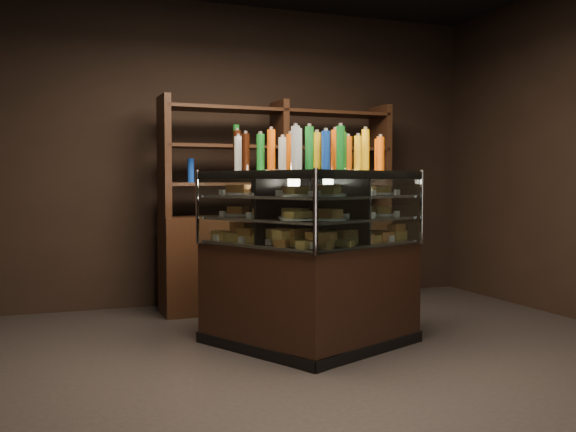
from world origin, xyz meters
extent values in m
plane|color=black|center=(0.00, 0.00, 0.00)|extent=(5.00, 5.00, 0.00)
cube|color=black|center=(0.00, 2.50, 1.50)|extent=(5.00, 0.02, 3.00)
cube|color=black|center=(0.12, 0.40, 0.38)|extent=(1.30, 1.01, 0.76)
cube|color=black|center=(0.12, 0.40, 0.04)|extent=(1.34, 1.04, 0.08)
cube|color=black|center=(0.12, 0.40, 1.27)|extent=(1.30, 1.01, 0.06)
cube|color=silver|center=(0.12, 0.40, 0.77)|extent=(1.24, 0.94, 0.02)
cube|color=silver|center=(0.12, 0.40, 0.95)|extent=(1.24, 0.94, 0.02)
cube|color=silver|center=(0.12, 0.40, 1.11)|extent=(1.24, 0.94, 0.02)
cube|color=white|center=(0.25, 0.12, 1.03)|extent=(1.07, 0.48, 0.54)
cylinder|color=silver|center=(0.78, 0.37, 1.03)|extent=(0.03, 0.03, 0.56)
cylinder|color=silver|center=(-0.29, -0.10, 1.03)|extent=(0.03, 0.03, 0.56)
cube|color=black|center=(-0.29, 0.55, 0.38)|extent=(1.05, 1.30, 0.76)
cube|color=black|center=(-0.29, 0.55, 0.04)|extent=(1.08, 1.34, 0.08)
cube|color=black|center=(-0.29, 0.55, 1.27)|extent=(1.05, 1.30, 0.06)
cube|color=silver|center=(-0.29, 0.55, 0.77)|extent=(0.99, 1.24, 0.02)
cube|color=silver|center=(-0.29, 0.55, 0.95)|extent=(0.99, 1.24, 0.02)
cube|color=silver|center=(-0.29, 0.55, 1.11)|extent=(0.99, 1.24, 0.02)
cube|color=white|center=(-0.56, 0.41, 1.03)|extent=(0.53, 1.04, 0.54)
cylinder|color=silver|center=(-0.29, -0.10, 1.03)|extent=(0.03, 0.03, 0.56)
cylinder|color=silver|center=(-0.82, 0.94, 1.03)|extent=(0.03, 0.03, 0.56)
cube|color=#DD854F|center=(-0.31, 0.18, 0.81)|extent=(0.20, 0.16, 0.06)
cube|color=#DD854F|center=(-0.18, 0.23, 0.81)|extent=(0.20, 0.16, 0.06)
cube|color=#DD854F|center=(-0.06, 0.29, 0.81)|extent=(0.20, 0.16, 0.06)
cube|color=#DD854F|center=(0.07, 0.35, 0.81)|extent=(0.20, 0.16, 0.06)
cube|color=#DD854F|center=(0.20, 0.40, 0.81)|extent=(0.20, 0.16, 0.06)
cube|color=#DD854F|center=(0.33, 0.46, 0.81)|extent=(0.20, 0.16, 0.06)
cube|color=#DD854F|center=(0.46, 0.52, 0.81)|extent=(0.20, 0.16, 0.06)
cube|color=#DD854F|center=(0.58, 0.57, 0.81)|extent=(0.20, 0.16, 0.06)
cylinder|color=white|center=(-0.28, 0.22, 0.97)|extent=(0.24, 0.24, 0.01)
cube|color=#DD854F|center=(-0.28, 0.22, 1.00)|extent=(0.19, 0.15, 0.05)
cylinder|color=white|center=(-0.01, 0.34, 0.97)|extent=(0.24, 0.24, 0.01)
cube|color=#DD854F|center=(-0.01, 0.34, 1.00)|extent=(0.19, 0.15, 0.05)
cylinder|color=white|center=(0.26, 0.46, 0.97)|extent=(0.24, 0.24, 0.01)
cube|color=#DD854F|center=(0.26, 0.46, 1.00)|extent=(0.19, 0.15, 0.05)
cylinder|color=white|center=(0.53, 0.58, 0.97)|extent=(0.24, 0.24, 0.01)
cube|color=#DD854F|center=(0.53, 0.58, 1.00)|extent=(0.19, 0.15, 0.05)
cylinder|color=white|center=(-0.28, 0.22, 1.13)|extent=(0.24, 0.24, 0.02)
cube|color=#DD854F|center=(-0.28, 0.22, 1.17)|extent=(0.19, 0.15, 0.05)
cylinder|color=white|center=(-0.01, 0.34, 1.13)|extent=(0.24, 0.24, 0.02)
cube|color=#DD854F|center=(-0.01, 0.34, 1.17)|extent=(0.19, 0.15, 0.05)
cylinder|color=white|center=(0.26, 0.46, 1.13)|extent=(0.24, 0.24, 0.02)
cube|color=#DD854F|center=(0.26, 0.46, 1.17)|extent=(0.19, 0.15, 0.05)
cylinder|color=white|center=(0.53, 0.58, 1.13)|extent=(0.24, 0.24, 0.02)
cube|color=#DD854F|center=(0.53, 0.58, 1.17)|extent=(0.19, 0.15, 0.05)
cube|color=#DD854F|center=(-0.54, 0.97, 0.81)|extent=(0.16, 0.20, 0.06)
cube|color=#DD854F|center=(-0.48, 0.85, 0.81)|extent=(0.16, 0.20, 0.06)
cube|color=#DD854F|center=(-0.42, 0.72, 0.81)|extent=(0.16, 0.20, 0.06)
cube|color=#DD854F|center=(-0.35, 0.60, 0.81)|extent=(0.16, 0.20, 0.06)
cube|color=#DD854F|center=(-0.29, 0.47, 0.81)|extent=(0.16, 0.20, 0.06)
cube|color=#DD854F|center=(-0.23, 0.35, 0.81)|extent=(0.16, 0.20, 0.06)
cube|color=#DD854F|center=(-0.16, 0.22, 0.81)|extent=(0.16, 0.20, 0.06)
cube|color=#DD854F|center=(-0.10, 0.10, 0.81)|extent=(0.16, 0.20, 0.06)
cylinder|color=white|center=(-0.50, 0.95, 0.97)|extent=(0.24, 0.24, 0.01)
cube|color=#DD854F|center=(-0.50, 0.95, 1.00)|extent=(0.15, 0.19, 0.05)
cylinder|color=white|center=(-0.36, 0.68, 0.97)|extent=(0.24, 0.24, 0.01)
cube|color=#DD854F|center=(-0.36, 0.68, 1.00)|extent=(0.15, 0.19, 0.05)
cylinder|color=white|center=(-0.23, 0.42, 0.97)|extent=(0.24, 0.24, 0.01)
cube|color=#DD854F|center=(-0.23, 0.42, 1.00)|extent=(0.15, 0.19, 0.05)
cylinder|color=white|center=(-0.09, 0.15, 0.97)|extent=(0.24, 0.24, 0.01)
cube|color=#DD854F|center=(-0.09, 0.15, 1.00)|extent=(0.15, 0.19, 0.05)
cylinder|color=white|center=(-0.50, 0.95, 1.13)|extent=(0.24, 0.24, 0.02)
cube|color=#DD854F|center=(-0.50, 0.95, 1.17)|extent=(0.15, 0.19, 0.05)
cylinder|color=white|center=(-0.36, 0.68, 1.13)|extent=(0.24, 0.24, 0.02)
cube|color=#DD854F|center=(-0.36, 0.68, 1.17)|extent=(0.15, 0.19, 0.05)
cylinder|color=white|center=(-0.23, 0.42, 1.13)|extent=(0.24, 0.24, 0.02)
cube|color=#DD854F|center=(-0.23, 0.42, 1.17)|extent=(0.15, 0.19, 0.05)
cylinder|color=white|center=(-0.09, 0.15, 1.13)|extent=(0.24, 0.24, 0.02)
cube|color=#DD854F|center=(-0.09, 0.15, 1.17)|extent=(0.15, 0.19, 0.05)
cylinder|color=yellow|center=(-0.32, 0.20, 1.44)|extent=(0.06, 0.06, 0.28)
cylinder|color=silver|center=(-0.32, 0.20, 1.59)|extent=(0.03, 0.03, 0.02)
cylinder|color=silver|center=(-0.23, 0.24, 1.44)|extent=(0.06, 0.06, 0.28)
cylinder|color=silver|center=(-0.23, 0.24, 1.59)|extent=(0.03, 0.03, 0.02)
cylinder|color=#0F38B2|center=(-0.14, 0.28, 1.44)|extent=(0.06, 0.06, 0.28)
cylinder|color=silver|center=(-0.14, 0.28, 1.59)|extent=(0.03, 0.03, 0.02)
cylinder|color=#B20C0A|center=(-0.05, 0.32, 1.44)|extent=(0.06, 0.06, 0.28)
cylinder|color=silver|center=(-0.05, 0.32, 1.59)|extent=(0.03, 0.03, 0.02)
cylinder|color=#D8590A|center=(0.03, 0.36, 1.44)|extent=(0.06, 0.06, 0.28)
cylinder|color=silver|center=(0.03, 0.36, 1.59)|extent=(0.03, 0.03, 0.02)
cylinder|color=black|center=(0.12, 0.40, 1.44)|extent=(0.06, 0.06, 0.28)
cylinder|color=silver|center=(0.12, 0.40, 1.59)|extent=(0.03, 0.03, 0.02)
cylinder|color=#147223|center=(0.21, 0.44, 1.44)|extent=(0.06, 0.06, 0.28)
cylinder|color=silver|center=(0.21, 0.44, 1.59)|extent=(0.03, 0.03, 0.02)
cylinder|color=yellow|center=(0.30, 0.48, 1.44)|extent=(0.06, 0.06, 0.28)
cylinder|color=silver|center=(0.30, 0.48, 1.59)|extent=(0.03, 0.03, 0.02)
cylinder|color=silver|center=(0.39, 0.52, 1.44)|extent=(0.06, 0.06, 0.28)
cylinder|color=silver|center=(0.39, 0.52, 1.59)|extent=(0.03, 0.03, 0.02)
cylinder|color=#0F38B2|center=(0.48, 0.56, 1.44)|extent=(0.06, 0.06, 0.28)
cylinder|color=silver|center=(0.48, 0.56, 1.59)|extent=(0.03, 0.03, 0.02)
cylinder|color=#B20C0A|center=(0.57, 0.60, 1.44)|extent=(0.06, 0.06, 0.28)
cylinder|color=silver|center=(0.57, 0.60, 1.59)|extent=(0.03, 0.03, 0.02)
cylinder|color=yellow|center=(-0.52, 0.99, 1.44)|extent=(0.06, 0.06, 0.28)
cylinder|color=silver|center=(-0.52, 0.99, 1.59)|extent=(0.03, 0.03, 0.02)
cylinder|color=silver|center=(-0.47, 0.90, 1.44)|extent=(0.06, 0.06, 0.28)
cylinder|color=silver|center=(-0.47, 0.90, 1.59)|extent=(0.03, 0.03, 0.02)
cylinder|color=#0F38B2|center=(-0.43, 0.81, 1.44)|extent=(0.06, 0.06, 0.28)
cylinder|color=silver|center=(-0.43, 0.81, 1.59)|extent=(0.03, 0.03, 0.02)
cylinder|color=#B20C0A|center=(-0.38, 0.72, 1.44)|extent=(0.06, 0.06, 0.28)
cylinder|color=silver|center=(-0.38, 0.72, 1.59)|extent=(0.03, 0.03, 0.02)
cylinder|color=#D8590A|center=(-0.34, 0.64, 1.44)|extent=(0.06, 0.06, 0.28)
cylinder|color=silver|center=(-0.34, 0.64, 1.59)|extent=(0.03, 0.03, 0.02)
cylinder|color=black|center=(-0.29, 0.55, 1.44)|extent=(0.06, 0.06, 0.28)
cylinder|color=silver|center=(-0.29, 0.55, 1.59)|extent=(0.03, 0.03, 0.02)
cylinder|color=#147223|center=(-0.25, 0.46, 1.44)|extent=(0.06, 0.06, 0.28)
cylinder|color=silver|center=(-0.25, 0.46, 1.59)|extent=(0.03, 0.03, 0.02)
cylinder|color=yellow|center=(-0.21, 0.38, 1.44)|extent=(0.06, 0.06, 0.28)
cylinder|color=silver|center=(-0.21, 0.38, 1.59)|extent=(0.03, 0.03, 0.02)
cylinder|color=silver|center=(-0.16, 0.29, 1.44)|extent=(0.06, 0.06, 0.28)
cylinder|color=silver|center=(-0.16, 0.29, 1.59)|extent=(0.03, 0.03, 0.02)
cylinder|color=#0F38B2|center=(-0.12, 0.20, 1.44)|extent=(0.06, 0.06, 0.28)
cylinder|color=silver|center=(-0.12, 0.20, 1.59)|extent=(0.03, 0.03, 0.02)
cylinder|color=#B20C0A|center=(-0.07, 0.11, 1.44)|extent=(0.06, 0.06, 0.28)
cylinder|color=silver|center=(-0.07, 0.11, 1.59)|extent=(0.03, 0.03, 0.02)
cylinder|color=black|center=(0.64, 0.96, 0.09)|extent=(0.25, 0.25, 0.19)
cone|color=#175024|center=(0.64, 0.96, 0.44)|extent=(0.37, 0.37, 0.51)
cone|color=#175024|center=(0.64, 0.96, 0.61)|extent=(0.29, 0.29, 0.36)
cube|color=black|center=(0.23, 2.05, 0.45)|extent=(2.31, 0.49, 0.90)
cube|color=black|center=(-0.89, 2.01, 1.45)|extent=(0.07, 0.38, 1.10)
cube|color=black|center=(0.23, 2.05, 1.45)|extent=(0.07, 0.38, 1.10)
cube|color=black|center=(1.35, 2.09, 1.45)|extent=(0.07, 0.38, 1.10)
cube|color=black|center=(0.23, 2.05, 1.20)|extent=(2.26, 0.45, 0.03)
cube|color=black|center=(0.23, 2.05, 1.55)|extent=(2.26, 0.45, 0.03)
cube|color=black|center=(0.23, 2.05, 1.90)|extent=(2.26, 0.45, 0.03)
cylinder|color=yellow|center=(-0.64, 2.02, 1.32)|extent=(0.06, 0.06, 0.22)
cylinder|color=silver|center=(-0.21, 2.04, 1.32)|extent=(0.06, 0.06, 0.22)
cylinder|color=#0F38B2|center=(0.23, 2.05, 1.32)|extent=(0.06, 0.06, 0.22)
cylinder|color=#B20C0A|center=(0.67, 2.06, 1.32)|extent=(0.06, 0.06, 0.22)
cylinder|color=#D8590A|center=(1.10, 2.08, 1.32)|extent=(0.06, 0.06, 0.22)
camera|label=1|loc=(-1.85, -3.82, 1.22)|focal=40.00mm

